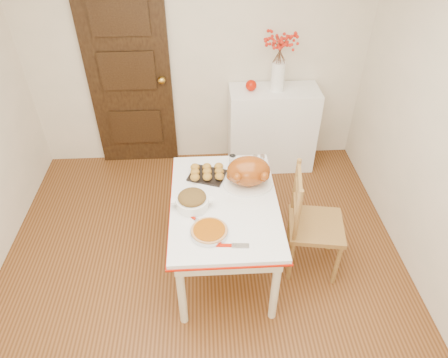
{
  "coord_description": "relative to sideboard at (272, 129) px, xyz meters",
  "views": [
    {
      "loc": [
        0.05,
        -1.93,
        2.76
      ],
      "look_at": [
        0.18,
        0.38,
        0.91
      ],
      "focal_mm": 32.07,
      "sensor_mm": 36.0,
      "label": 1
    }
  ],
  "objects": [
    {
      "name": "floor",
      "position": [
        -0.78,
        -1.78,
        -0.46
      ],
      "size": [
        3.5,
        4.0,
        0.0
      ],
      "primitive_type": "cube",
      "color": "#49270E",
      "rests_on": "ground"
    },
    {
      "name": "wall_back",
      "position": [
        -0.78,
        0.22,
        0.79
      ],
      "size": [
        3.5,
        0.0,
        2.5
      ],
      "primitive_type": "cube",
      "color": "beige",
      "rests_on": "ground"
    },
    {
      "name": "door_back",
      "position": [
        -1.48,
        0.19,
        0.57
      ],
      "size": [
        0.85,
        0.06,
        2.06
      ],
      "primitive_type": "cube",
      "color": "black",
      "rests_on": "ground"
    },
    {
      "name": "sideboard",
      "position": [
        0.0,
        0.0,
        0.0
      ],
      "size": [
        0.92,
        0.41,
        0.92
      ],
      "primitive_type": "cube",
      "color": "white",
      "rests_on": "floor"
    },
    {
      "name": "kitchen_table",
      "position": [
        -0.6,
        -1.45,
        -0.1
      ],
      "size": [
        0.83,
        1.22,
        0.73
      ],
      "primitive_type": null,
      "color": "white",
      "rests_on": "floor"
    },
    {
      "name": "chair_oak",
      "position": [
        0.14,
        -1.49,
        0.02
      ],
      "size": [
        0.49,
        0.49,
        0.97
      ],
      "primitive_type": null,
      "rotation": [
        0.0,
        0.0,
        1.41
      ],
      "color": "olive",
      "rests_on": "floor"
    },
    {
      "name": "berry_vase",
      "position": [
        0.02,
        0.0,
        0.76
      ],
      "size": [
        0.31,
        0.31,
        0.6
      ],
      "primitive_type": null,
      "color": "white",
      "rests_on": "sideboard"
    },
    {
      "name": "apple",
      "position": [
        -0.25,
        0.0,
        0.52
      ],
      "size": [
        0.11,
        0.11,
        0.11
      ],
      "primitive_type": "sphere",
      "color": "#B31100",
      "rests_on": "sideboard"
    },
    {
      "name": "turkey_platter",
      "position": [
        -0.4,
        -1.26,
        0.39
      ],
      "size": [
        0.4,
        0.33,
        0.25
      ],
      "primitive_type": null,
      "rotation": [
        0.0,
        0.0,
        0.02
      ],
      "color": "brown",
      "rests_on": "kitchen_table"
    },
    {
      "name": "pumpkin_pie",
      "position": [
        -0.72,
        -1.78,
        0.29
      ],
      "size": [
        0.29,
        0.29,
        0.05
      ],
      "primitive_type": "cylinder",
      "rotation": [
        0.0,
        0.0,
        0.11
      ],
      "color": "#8A4005",
      "rests_on": "kitchen_table"
    },
    {
      "name": "stuffing_dish",
      "position": [
        -0.84,
        -1.49,
        0.33
      ],
      "size": [
        0.34,
        0.28,
        0.12
      ],
      "primitive_type": null,
      "rotation": [
        0.0,
        0.0,
        -0.1
      ],
      "color": "brown",
      "rests_on": "kitchen_table"
    },
    {
      "name": "rolls_tray",
      "position": [
        -0.72,
        -1.13,
        0.3
      ],
      "size": [
        0.34,
        0.31,
        0.08
      ],
      "primitive_type": null,
      "rotation": [
        0.0,
        0.0,
        -0.36
      ],
      "color": "#AF7E28",
      "rests_on": "kitchen_table"
    },
    {
      "name": "pie_server",
      "position": [
        -0.57,
        -1.9,
        0.27
      ],
      "size": [
        0.23,
        0.08,
        0.01
      ],
      "primitive_type": null,
      "rotation": [
        0.0,
        0.0,
        -0.07
      ],
      "color": "silver",
      "rests_on": "kitchen_table"
    },
    {
      "name": "carving_knife",
      "position": [
        -0.8,
        -1.66,
        0.27
      ],
      "size": [
        0.2,
        0.2,
        0.01
      ],
      "primitive_type": null,
      "rotation": [
        0.0,
        0.0,
        -0.78
      ],
      "color": "silver",
      "rests_on": "kitchen_table"
    },
    {
      "name": "drinking_glass",
      "position": [
        -0.51,
        -0.99,
        0.31
      ],
      "size": [
        0.07,
        0.07,
        0.1
      ],
      "primitive_type": "cylinder",
      "rotation": [
        0.0,
        0.0,
        0.29
      ],
      "color": "white",
      "rests_on": "kitchen_table"
    },
    {
      "name": "shaker_pair",
      "position": [
        -0.29,
        -1.0,
        0.31
      ],
      "size": [
        0.1,
        0.06,
        0.1
      ],
      "primitive_type": null,
      "rotation": [
        0.0,
        0.0,
        0.17
      ],
      "color": "white",
      "rests_on": "kitchen_table"
    }
  ]
}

